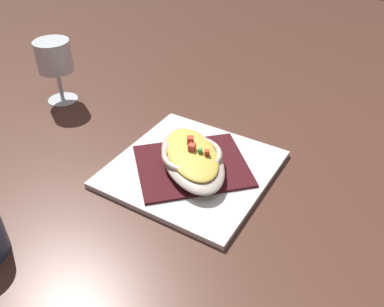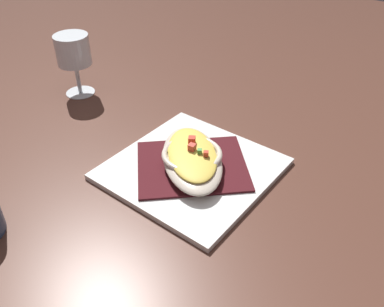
# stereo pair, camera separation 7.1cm
# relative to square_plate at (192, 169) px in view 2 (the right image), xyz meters

# --- Properties ---
(ground_plane) EXTENTS (2.60, 2.60, 0.00)m
(ground_plane) POSITION_rel_square_plate_xyz_m (0.00, 0.00, -0.01)
(ground_plane) COLOR #543227
(square_plate) EXTENTS (0.29, 0.29, 0.01)m
(square_plate) POSITION_rel_square_plate_xyz_m (0.00, 0.00, 0.00)
(square_plate) COLOR white
(square_plate) RESTS_ON ground_plane
(folded_napkin) EXTENTS (0.26, 0.26, 0.00)m
(folded_napkin) POSITION_rel_square_plate_xyz_m (0.00, 0.00, 0.01)
(folded_napkin) COLOR #441419
(folded_napkin) RESTS_ON square_plate
(gratin_dish) EXTENTS (0.22, 0.22, 0.05)m
(gratin_dish) POSITION_rel_square_plate_xyz_m (0.00, 0.00, 0.03)
(gratin_dish) COLOR beige
(gratin_dish) RESTS_ON folded_napkin
(stemmed_glass) EXTENTS (0.08, 0.08, 0.15)m
(stemmed_glass) POSITION_rel_square_plate_xyz_m (0.09, 0.40, 0.10)
(stemmed_glass) COLOR white
(stemmed_glass) RESTS_ON ground_plane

